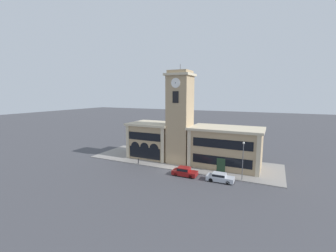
# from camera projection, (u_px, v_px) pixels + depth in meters

# --- Properties ---
(ground_plane) EXTENTS (300.00, 300.00, 0.00)m
(ground_plane) POSITION_uv_depth(u_px,v_px,m) (169.00, 170.00, 41.63)
(ground_plane) COLOR #424247
(sidewalk_kerb) EXTENTS (38.78, 12.11, 0.15)m
(sidewalk_kerb) POSITION_uv_depth(u_px,v_px,m) (181.00, 161.00, 47.02)
(sidewalk_kerb) COLOR gray
(sidewalk_kerb) RESTS_ON ground_plane
(clock_tower) EXTENTS (5.05, 5.05, 19.68)m
(clock_tower) POSITION_uv_depth(u_px,v_px,m) (180.00, 118.00, 44.81)
(clock_tower) COLOR tan
(clock_tower) RESTS_ON ground_plane
(town_hall_left_wing) EXTENTS (9.84, 7.95, 7.71)m
(town_hall_left_wing) POSITION_uv_depth(u_px,v_px,m) (153.00, 140.00, 49.85)
(town_hall_left_wing) COLOR tan
(town_hall_left_wing) RESTS_ON ground_plane
(town_hall_right_wing) EXTENTS (13.62, 7.95, 7.68)m
(town_hall_right_wing) POSITION_uv_depth(u_px,v_px,m) (226.00, 147.00, 43.02)
(town_hall_right_wing) COLOR tan
(town_hall_right_wing) RESTS_ON ground_plane
(parked_car_near) EXTENTS (4.28, 1.98, 1.49)m
(parked_car_near) POSITION_uv_depth(u_px,v_px,m) (184.00, 171.00, 38.54)
(parked_car_near) COLOR maroon
(parked_car_near) RESTS_ON ground_plane
(parked_car_mid) EXTENTS (4.34, 1.85, 1.39)m
(parked_car_mid) POSITION_uv_depth(u_px,v_px,m) (220.00, 177.00, 35.94)
(parked_car_mid) COLOR #B2B7C1
(parked_car_mid) RESTS_ON ground_plane
(street_lamp) EXTENTS (0.36, 0.36, 6.28)m
(street_lamp) POSITION_uv_depth(u_px,v_px,m) (243.00, 155.00, 35.85)
(street_lamp) COLOR #4C4C51
(street_lamp) RESTS_ON sidewalk_kerb
(bollard) EXTENTS (0.18, 0.18, 1.06)m
(bollard) POSITION_uv_depth(u_px,v_px,m) (138.00, 161.00, 44.67)
(bollard) COLOR black
(bollard) RESTS_ON sidewalk_kerb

